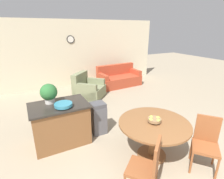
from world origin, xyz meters
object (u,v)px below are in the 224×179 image
object	(u,v)px
dining_chair_near_right	(206,141)
kitchen_island	(61,124)
dining_table	(154,130)
fruit_bowl	(154,120)
potted_plant	(49,93)
dining_chair_near_left	(148,166)
couch	(119,79)
teal_bowl	(63,105)
armchair	(88,89)
trash_bin	(98,118)

from	to	relation	value
dining_chair_near_right	kitchen_island	size ratio (longest dim) A/B	0.82
dining_table	dining_chair_near_right	world-z (taller)	dining_chair_near_right
fruit_bowl	potted_plant	xyz separation A→B (m)	(-1.60, 1.42, 0.33)
dining_chair_near_left	couch	distance (m)	5.30
teal_bowl	armchair	world-z (taller)	teal_bowl
fruit_bowl	trash_bin	size ratio (longest dim) A/B	0.32
dining_chair_near_left	armchair	bearing A→B (deg)	41.87
trash_bin	armchair	bearing A→B (deg)	75.70
dining_chair_near_left	potted_plant	distance (m)	2.34
dining_chair_near_right	teal_bowl	size ratio (longest dim) A/B	2.73
fruit_bowl	armchair	bearing A→B (deg)	90.38
dining_chair_near_left	couch	xyz separation A→B (m)	(2.26, 4.79, -0.23)
dining_table	fruit_bowl	size ratio (longest dim) A/B	5.39
dining_table	armchair	world-z (taller)	armchair
dining_table	couch	size ratio (longest dim) A/B	0.72
dining_table	teal_bowl	xyz separation A→B (m)	(-1.39, 1.08, 0.38)
dining_chair_near_left	teal_bowl	distance (m)	1.92
dining_chair_near_left	armchair	size ratio (longest dim) A/B	0.75
fruit_bowl	dining_table	bearing A→B (deg)	-109.88
fruit_bowl	dining_chair_near_right	bearing A→B (deg)	-45.37
dining_chair_near_left	dining_chair_near_right	xyz separation A→B (m)	(1.26, -0.01, 0.00)
fruit_bowl	couch	distance (m)	4.50
fruit_bowl	potted_plant	size ratio (longest dim) A/B	0.59
fruit_bowl	trash_bin	world-z (taller)	fruit_bowl
armchair	kitchen_island	bearing A→B (deg)	-166.82
couch	dining_chair_near_right	bearing A→B (deg)	-104.45
dining_chair_near_right	kitchen_island	bearing A→B (deg)	8.07
kitchen_island	armchair	xyz separation A→B (m)	(1.43, 2.24, -0.15)
couch	potted_plant	bearing A→B (deg)	-142.33
dining_table	trash_bin	bearing A→B (deg)	116.26
teal_bowl	armchair	distance (m)	2.85
fruit_bowl	teal_bowl	world-z (taller)	teal_bowl
dining_chair_near_right	fruit_bowl	distance (m)	0.93
couch	armchair	bearing A→B (deg)	-160.62
potted_plant	kitchen_island	bearing A→B (deg)	-50.17
dining_chair_near_left	trash_bin	size ratio (longest dim) A/B	1.25
dining_chair_near_right	fruit_bowl	size ratio (longest dim) A/B	3.92
dining_chair_near_left	trash_bin	world-z (taller)	dining_chair_near_left
dining_table	dining_chair_near_left	world-z (taller)	dining_chair_near_left
dining_chair_near_right	potted_plant	bearing A→B (deg)	7.50
trash_bin	kitchen_island	bearing A→B (deg)	177.62
dining_chair_near_left	teal_bowl	xyz separation A→B (m)	(-0.76, 1.71, 0.42)
fruit_bowl	teal_bowl	bearing A→B (deg)	142.21
kitchen_island	trash_bin	world-z (taller)	kitchen_island
teal_bowl	dining_chair_near_left	bearing A→B (deg)	-66.04
dining_table	kitchen_island	bearing A→B (deg)	139.20
teal_bowl	potted_plant	distance (m)	0.43
potted_plant	trash_bin	xyz separation A→B (m)	(0.99, -0.20, -0.74)
armchair	dining_table	bearing A→B (deg)	-133.81
dining_table	fruit_bowl	bearing A→B (deg)	70.12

